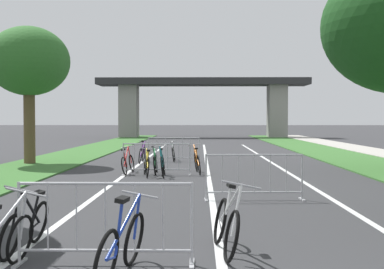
{
  "coord_description": "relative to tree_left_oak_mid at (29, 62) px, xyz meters",
  "views": [
    {
      "loc": [
        -0.27,
        -2.6,
        1.85
      ],
      "look_at": [
        -0.6,
        17.68,
        1.22
      ],
      "focal_mm": 47.46,
      "sensor_mm": 36.0,
      "label": 1
    }
  ],
  "objects": [
    {
      "name": "crowd_barrier_fourth",
      "position": [
        5.8,
        1.32,
        -3.62
      ],
      "size": [
        2.25,
        0.44,
        1.05
      ],
      "rotation": [
        0.0,
        0.0,
        0.0
      ],
      "color": "#ADADB2",
      "rests_on": "ground"
    },
    {
      "name": "grass_verge_left",
      "position": [
        0.6,
        5.96,
        -4.11
      ],
      "size": [
        3.17,
        58.18,
        0.05
      ],
      "primitive_type": "cube",
      "color": "#386B2D",
      "rests_on": "ground"
    },
    {
      "name": "bicycle_purple_8",
      "position": [
        4.49,
        0.8,
        -3.76
      ],
      "size": [
        0.54,
        1.65,
        0.96
      ],
      "rotation": [
        0.0,
        0.0,
        -0.03
      ],
      "color": "black",
      "rests_on": "ground"
    },
    {
      "name": "bicycle_black_9",
      "position": [
        4.52,
        -13.51,
        -3.78
      ],
      "size": [
        0.46,
        1.64,
        0.99
      ],
      "rotation": [
        0.0,
        0.0,
        3.08
      ],
      "color": "black",
      "rests_on": "ground"
    },
    {
      "name": "bicycle_blue_4",
      "position": [
        6.02,
        -14.64,
        -3.75
      ],
      "size": [
        0.62,
        1.66,
        0.99
      ],
      "rotation": [
        0.0,
        0.0,
        -0.18
      ],
      "color": "black",
      "rests_on": "ground"
    },
    {
      "name": "bicycle_green_5",
      "position": [
        5.41,
        -3.39,
        -3.78
      ],
      "size": [
        0.53,
        1.59,
        0.95
      ],
      "rotation": [
        0.0,
        0.0,
        0.04
      ],
      "color": "black",
      "rests_on": "ground"
    },
    {
      "name": "tree_left_oak_mid",
      "position": [
        0.0,
        0.0,
        0.0
      ],
      "size": [
        3.29,
        3.29,
        5.58
      ],
      "color": "brown",
      "rests_on": "ground"
    },
    {
      "name": "bicycle_yellow_2",
      "position": [
        5.2,
        -4.19,
        -3.76
      ],
      "size": [
        0.48,
        1.67,
        0.9
      ],
      "rotation": [
        0.0,
        0.0,
        0.18
      ],
      "color": "black",
      "rests_on": "ground"
    },
    {
      "name": "lane_stripe_center",
      "position": [
        7.2,
        -1.01,
        -4.13
      ],
      "size": [
        0.14,
        33.66,
        0.01
      ],
      "primitive_type": "cube",
      "color": "silver",
      "rests_on": "ground"
    },
    {
      "name": "crowd_barrier_second",
      "position": [
        8.15,
        -8.96,
        -3.62
      ],
      "size": [
        2.27,
        0.54,
        1.05
      ],
      "rotation": [
        0.0,
        0.0,
        0.04
      ],
      "color": "#ADADB2",
      "rests_on": "ground"
    },
    {
      "name": "lane_stripe_left_lane",
      "position": [
        4.44,
        -1.01,
        -4.13
      ],
      "size": [
        0.14,
        33.66,
        0.01
      ],
      "primitive_type": "cube",
      "color": "silver",
      "rests_on": "ground"
    },
    {
      "name": "bicycle_white_10",
      "position": [
        7.28,
        -13.51,
        -3.75
      ],
      "size": [
        0.62,
        1.68,
        1.06
      ],
      "rotation": [
        0.0,
        0.0,
        3.25
      ],
      "color": "black",
      "rests_on": "ground"
    },
    {
      "name": "lane_stripe_right_lane",
      "position": [
        9.96,
        -1.01,
        -4.13
      ],
      "size": [
        0.14,
        33.66,
        0.01
      ],
      "primitive_type": "cube",
      "color": "silver",
      "rests_on": "ground"
    },
    {
      "name": "bicycle_orange_1",
      "position": [
        6.83,
        -3.32,
        -3.75
      ],
      "size": [
        0.51,
        1.74,
        0.99
      ],
      "rotation": [
        0.0,
        0.0,
        0.1
      ],
      "color": "black",
      "rests_on": "ground"
    },
    {
      "name": "overpass_bridge",
      "position": [
        7.2,
        30.24,
        0.02
      ],
      "size": [
        20.87,
        3.69,
        5.86
      ],
      "color": "#2D2D30",
      "rests_on": "ground"
    },
    {
      "name": "bicycle_teal_3",
      "position": [
        5.73,
        -4.26,
        -3.75
      ],
      "size": [
        0.44,
        1.64,
        1.03
      ],
      "rotation": [
        0.0,
        0.0,
        3.17
      ],
      "color": "black",
      "rests_on": "ground"
    },
    {
      "name": "crowd_barrier_nearest",
      "position": [
        5.73,
        -14.1,
        -3.62
      ],
      "size": [
        2.25,
        0.45,
        1.05
      ],
      "rotation": [
        0.0,
        0.0,
        0.0
      ],
      "color": "#ADADB2",
      "rests_on": "ground"
    },
    {
      "name": "grass_verge_right",
      "position": [
        13.8,
        5.96,
        -4.11
      ],
      "size": [
        3.17,
        58.18,
        0.05
      ],
      "primitive_type": "cube",
      "color": "#386B2D",
      "rests_on": "ground"
    },
    {
      "name": "crowd_barrier_third",
      "position": [
        5.49,
        -3.82,
        -3.62
      ],
      "size": [
        2.25,
        0.45,
        1.05
      ],
      "rotation": [
        0.0,
        0.0,
        0.01
      ],
      "color": "#ADADB2",
      "rests_on": "ground"
    },
    {
      "name": "bicycle_white_0",
      "position": [
        5.75,
        1.68,
        -3.78
      ],
      "size": [
        0.45,
        1.65,
        0.91
      ],
      "rotation": [
        0.0,
        0.0,
        0.02
      ],
      "color": "black",
      "rests_on": "ground"
    },
    {
      "name": "bicycle_red_7",
      "position": [
        4.47,
        -3.35,
        -3.78
      ],
      "size": [
        0.55,
        1.7,
        0.95
      ],
      "rotation": [
        0.0,
        0.0,
        -0.09
      ],
      "color": "black",
      "rests_on": "ground"
    }
  ]
}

